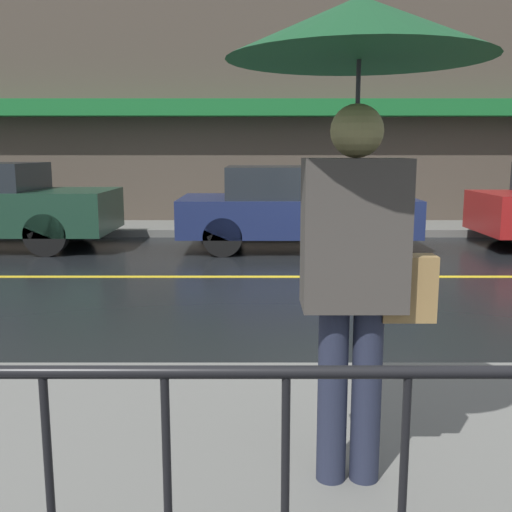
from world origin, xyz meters
name	(u,v)px	position (x,y,z in m)	size (l,w,h in m)	color
ground_plane	(359,277)	(0.00, 0.00, 0.00)	(80.00, 80.00, 0.00)	black
sidewalk_far	(323,228)	(0.00, 4.61, 0.07)	(28.00, 1.71, 0.15)	slate
lane_marking	(359,277)	(0.00, 0.00, 0.00)	(25.20, 0.12, 0.01)	gold
building_storefront	(320,110)	(0.00, 5.58, 2.58)	(28.00, 0.85, 5.15)	#4C4238
pedestrian	(361,102)	(-0.94, -5.34, 1.90)	(1.14, 1.14, 2.18)	#23283D
car_navy	(295,207)	(-0.72, 2.46, 0.73)	(4.01, 1.92, 1.43)	#19234C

